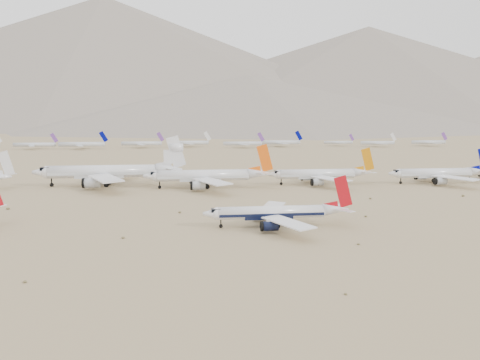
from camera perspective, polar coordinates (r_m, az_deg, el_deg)
The scene contains 10 objects.
ground at distance 135.22m, azimuth 5.68°, elevation -4.92°, with size 7000.00×7000.00×0.00m, color #8E7752.
main_airliner at distance 126.98m, azimuth 4.61°, elevation -3.98°, with size 38.96×38.06×13.75m.
row2_navy_widebody at distance 228.07m, azimuth 23.08°, elevation 0.76°, with size 45.58×44.57×16.21m.
row2_gold_tail at distance 209.58m, azimuth 9.85°, elevation 0.71°, with size 45.51×44.51×16.20m.
row2_orange_tail at distance 196.18m, azimuth -3.90°, elevation 0.52°, with size 51.35×50.24×18.32m.
row2_white_trijet at distance 209.53m, azimuth -15.43°, elevation 1.03°, with size 61.35×59.96×21.74m.
distant_storage_row at distance 463.52m, azimuth -7.71°, elevation 4.44°, with size 525.94×58.88×14.62m.
mountain_range at distance 1786.73m, azimuth -4.11°, elevation 12.73°, with size 7354.00×3024.00×470.00m.
foothills at distance 1349.31m, azimuth 17.32°, elevation 8.85°, with size 4637.50×1395.00×155.00m.
desert_scrub at distance 116.20m, azimuth 11.33°, elevation -6.97°, with size 261.14×122.78×0.66m.
Camera 1 is at (-29.81, -128.62, 29.18)m, focal length 35.00 mm.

